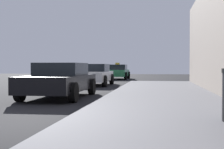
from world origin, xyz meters
TOP-DOWN VIEW (x-y plane):
  - sidewalk at (4.00, 0.00)m, footprint 4.00×32.00m
  - car_black at (0.26, 5.60)m, footprint 2.00×4.56m
  - car_white at (0.01, 13.19)m, footprint 1.99×4.37m
  - car_green at (0.27, 22.34)m, footprint 1.98×4.37m

SIDE VIEW (x-z plane):
  - sidewalk at x=4.00m, z-range 0.00..0.15m
  - car_white at x=0.01m, z-range 0.01..1.28m
  - car_green at x=0.27m, z-range -0.07..1.36m
  - car_black at x=0.26m, z-range 0.01..1.28m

